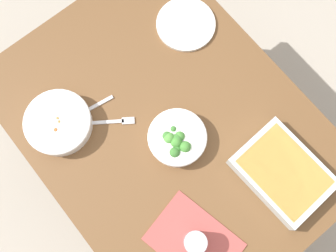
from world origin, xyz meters
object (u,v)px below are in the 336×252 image
broccoli_bowl (177,138)px  drink_cup (195,242)px  baking_dish (283,172)px  fork_on_table (113,122)px  side_plate (186,24)px  spoon_by_stew (84,112)px  stew_bowl (58,123)px

broccoli_bowl → drink_cup: size_ratio=2.36×
broccoli_bowl → drink_cup: (-0.29, 0.17, 0.01)m
baking_dish → fork_on_table: bearing=33.2°
broccoli_bowl → baking_dish: broccoli_bowl is taller
drink_cup → side_plate: size_ratio=0.39×
spoon_by_stew → side_plate: bearing=-85.9°
broccoli_bowl → spoon_by_stew: size_ratio=1.14×
spoon_by_stew → fork_on_table: size_ratio=1.14×
baking_dish → stew_bowl: bearing=38.2°
drink_cup → side_plate: (0.61, -0.47, -0.03)m
side_plate → baking_dish: bearing=170.3°
baking_dish → spoon_by_stew: size_ratio=1.77×
drink_cup → fork_on_table: (0.49, -0.04, -0.04)m
spoon_by_stew → fork_on_table: 0.11m
spoon_by_stew → broccoli_bowl: bearing=-146.4°
drink_cup → side_plate: 0.78m
baking_dish → drink_cup: 0.37m
side_plate → broccoli_bowl: bearing=136.3°
baking_dish → drink_cup: (0.01, 0.37, 0.00)m
stew_bowl → fork_on_table: bearing=-125.4°
stew_bowl → fork_on_table: stew_bowl is taller
broccoli_bowl → spoon_by_stew: bearing=33.6°
stew_bowl → side_plate: 0.58m
broccoli_bowl → spoon_by_stew: (0.28, 0.19, -0.03)m
stew_bowl → broccoli_bowl: size_ratio=1.15×
stew_bowl → baking_dish: (-0.61, -0.48, 0.00)m
broccoli_bowl → side_plate: (0.32, -0.30, -0.03)m
fork_on_table → drink_cup: bearing=175.3°
spoon_by_stew → stew_bowl: bearing=81.2°
stew_bowl → drink_cup: bearing=-169.6°
fork_on_table → side_plate: bearing=-73.7°
baking_dish → fork_on_table: (0.50, 0.33, -0.03)m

